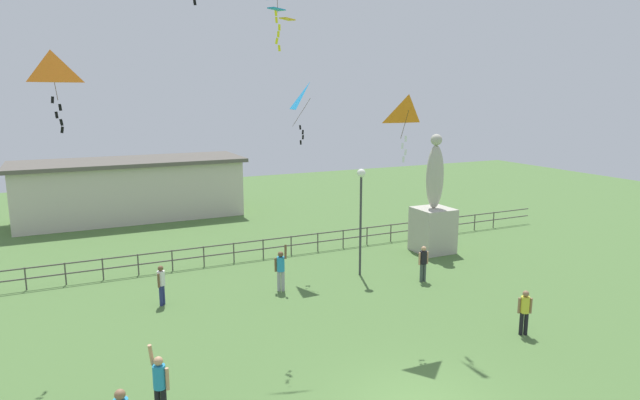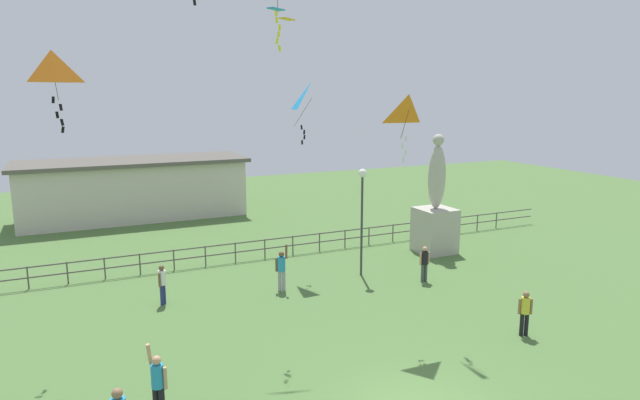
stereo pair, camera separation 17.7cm
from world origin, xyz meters
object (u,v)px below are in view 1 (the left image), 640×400
(lamppost, at_px, (361,199))
(kite_4, at_px, (408,112))
(kite_0, at_px, (52,70))
(kite_3, at_px, (310,100))
(person_0, at_px, (423,261))
(person_1, at_px, (161,282))
(statue_monument, at_px, (433,216))
(person_2, at_px, (160,383))
(person_3, at_px, (281,268))
(person_4, at_px, (525,309))

(lamppost, relative_size, kite_4, 2.19)
(kite_0, bearing_deg, kite_3, 21.15)
(person_0, xyz_separation_m, person_1, (-10.43, 2.05, -0.00))
(kite_4, bearing_deg, statue_monument, 47.21)
(person_2, distance_m, kite_3, 14.28)
(lamppost, height_order, person_0, lamppost)
(lamppost, xyz_separation_m, person_3, (-3.87, -0.39, -2.42))
(lamppost, height_order, person_4, lamppost)
(statue_monument, xyz_separation_m, lamppost, (-5.09, -1.61, 1.56))
(kite_0, bearing_deg, kite_4, -19.62)
(kite_0, height_order, kite_4, kite_0)
(statue_monument, distance_m, kite_0, 18.22)
(person_1, distance_m, person_4, 12.92)
(person_1, bearing_deg, person_0, -11.13)
(kite_4, bearing_deg, person_0, 45.96)
(statue_monument, bearing_deg, person_3, -167.41)
(person_3, bearing_deg, person_4, -51.73)
(person_1, height_order, person_3, person_3)
(statue_monument, bearing_deg, kite_0, -168.31)
(person_3, bearing_deg, kite_3, 45.38)
(person_4, relative_size, kite_0, 0.64)
(person_0, height_order, kite_0, kite_0)
(person_1, relative_size, person_3, 0.79)
(kite_0, relative_size, kite_4, 1.12)
(person_2, distance_m, person_3, 9.20)
(person_2, height_order, kite_0, kite_0)
(statue_monument, relative_size, person_1, 3.83)
(statue_monument, height_order, person_3, statue_monument)
(statue_monument, height_order, person_1, statue_monument)
(person_4, bearing_deg, kite_3, 108.70)
(person_0, relative_size, kite_4, 0.72)
(person_0, bearing_deg, kite_0, 179.59)
(person_0, bearing_deg, person_4, -91.17)
(person_4, bearing_deg, person_2, 179.00)
(statue_monument, relative_size, lamppost, 1.26)
(person_3, bearing_deg, person_0, -14.64)
(statue_monument, xyz_separation_m, kite_3, (-6.53, 0.46, 5.75))
(person_1, bearing_deg, person_3, -6.55)
(statue_monument, bearing_deg, lamppost, -162.44)
(kite_4, bearing_deg, person_3, 116.03)
(person_0, distance_m, person_1, 10.63)
(lamppost, relative_size, person_4, 3.08)
(person_3, height_order, kite_0, kite_0)
(statue_monument, xyz_separation_m, person_2, (-14.86, -9.06, -0.85))
(person_0, xyz_separation_m, person_4, (-0.12, -5.73, -0.01))
(person_1, height_order, kite_0, kite_0)
(kite_0, distance_m, kite_3, 10.84)
(statue_monument, bearing_deg, person_4, -109.28)
(person_1, bearing_deg, kite_0, -147.30)
(person_0, relative_size, kite_0, 0.65)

